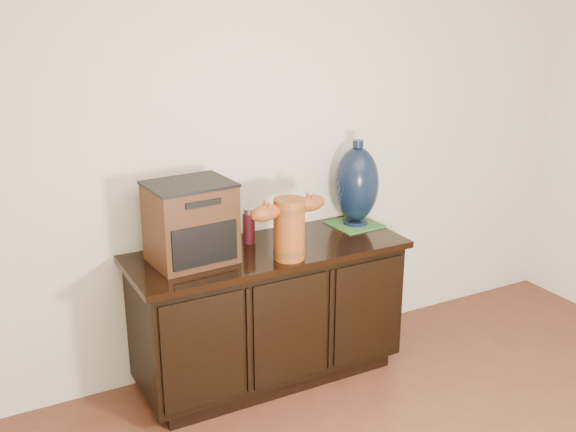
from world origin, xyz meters
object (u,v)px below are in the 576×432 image
sideboard (268,313)px  spray_can (249,226)px  lamp_base (357,185)px  tv_radio (191,222)px  terracotta_vessel (289,225)px

sideboard → spray_can: size_ratio=7.68×
sideboard → lamp_base: 0.86m
lamp_base → spray_can: bearing=177.9°
tv_radio → spray_can: size_ratio=2.20×
sideboard → lamp_base: size_ratio=3.03×
sideboard → terracotta_vessel: 0.57m
sideboard → spray_can: bearing=111.9°
sideboard → tv_radio: bearing=176.6°
lamp_base → spray_can: (-0.65, 0.02, -0.14)m
lamp_base → tv_radio: bearing=-175.7°
lamp_base → spray_can: size_ratio=2.54×
terracotta_vessel → spray_can: (-0.08, 0.30, -0.08)m
tv_radio → lamp_base: (1.01, 0.08, 0.04)m
tv_radio → spray_can: 0.38m
tv_radio → lamp_base: bearing=0.1°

